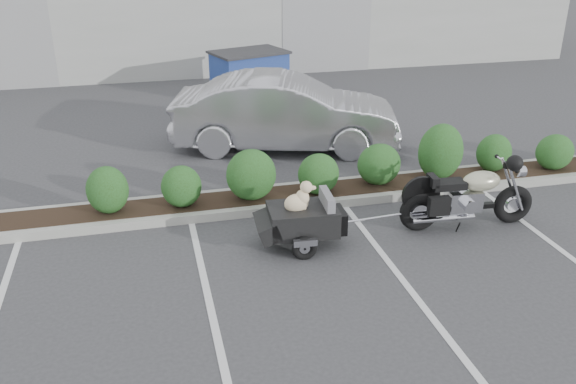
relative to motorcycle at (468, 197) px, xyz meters
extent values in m
plane|color=#38383A|center=(-2.86, -0.54, -0.53)|extent=(90.00, 90.00, 0.00)
cube|color=#9E9E93|center=(-1.86, 1.66, -0.45)|extent=(12.00, 1.00, 0.15)
torus|color=black|center=(-0.80, 0.08, -0.20)|extent=(0.67, 0.21, 0.66)
torus|color=black|center=(0.82, -0.03, -0.20)|extent=(0.67, 0.21, 0.66)
cylinder|color=silver|center=(-0.80, 0.08, -0.20)|extent=(0.28, 0.14, 0.28)
cylinder|color=silver|center=(0.82, -0.03, -0.20)|extent=(0.24, 0.11, 0.24)
cylinder|color=silver|center=(0.74, -0.13, 0.16)|extent=(0.43, 0.08, 0.88)
cylinder|color=silver|center=(0.76, 0.07, 0.16)|extent=(0.43, 0.08, 0.88)
cylinder|color=silver|center=(0.59, -0.02, 0.54)|extent=(0.08, 0.69, 0.03)
cylinder|color=silver|center=(0.87, -0.04, 0.38)|extent=(0.13, 0.19, 0.18)
sphere|color=black|center=(0.53, -0.31, 0.66)|extent=(0.27, 0.27, 0.26)
cube|color=silver|center=(-0.07, 0.03, -0.05)|extent=(0.56, 0.37, 0.34)
cube|color=black|center=(0.03, 0.02, -0.18)|extent=(0.89, 0.16, 0.08)
ellipsoid|color=#BEBC99|center=(0.20, 0.01, 0.26)|extent=(0.67, 0.41, 0.33)
cube|color=black|center=(-0.36, 0.05, 0.24)|extent=(0.56, 0.33, 0.12)
cube|color=black|center=(-0.63, 0.06, 0.33)|extent=(0.14, 0.30, 0.16)
cylinder|color=silver|center=(-0.47, -0.12, -0.27)|extent=(1.04, 0.16, 0.09)
cylinder|color=silver|center=(-0.45, 0.23, -0.27)|extent=(1.04, 0.16, 0.09)
cube|color=black|center=(-0.63, -0.21, 0.02)|extent=(0.34, 0.16, 0.30)
cube|color=black|center=(-2.77, 0.02, -0.08)|extent=(1.08, 0.78, 0.41)
cube|color=slate|center=(-2.39, 0.00, 0.18)|extent=(0.16, 0.62, 0.30)
cube|color=slate|center=(-2.72, 0.02, 0.02)|extent=(0.73, 0.66, 0.04)
cube|color=black|center=(-3.31, 0.06, -0.15)|extent=(0.42, 0.73, 0.36)
cube|color=black|center=(-2.22, -0.01, -0.13)|extent=(0.23, 0.51, 0.34)
torus|color=black|center=(-2.84, -0.39, -0.35)|extent=(0.39, 0.13, 0.38)
torus|color=black|center=(-2.79, 0.44, -0.35)|extent=(0.39, 0.13, 0.38)
cube|color=silver|center=(-2.85, -0.44, -0.23)|extent=(0.36, 0.10, 0.10)
cube|color=silver|center=(-2.78, 0.49, -0.23)|extent=(0.36, 0.10, 0.10)
cylinder|color=black|center=(-2.82, 0.03, -0.35)|extent=(0.10, 0.89, 0.04)
cylinder|color=silver|center=(-1.98, -0.03, -0.20)|extent=(0.59, 0.08, 0.04)
ellipsoid|color=beige|center=(-2.87, 0.02, 0.20)|extent=(0.39, 0.28, 0.30)
ellipsoid|color=beige|center=(-2.78, 0.02, 0.28)|extent=(0.23, 0.22, 0.27)
sphere|color=beige|center=(-2.72, 0.01, 0.46)|extent=(0.20, 0.20, 0.19)
ellipsoid|color=beige|center=(-2.63, 0.01, 0.44)|extent=(0.14, 0.09, 0.07)
sphere|color=black|center=(-2.57, 0.00, 0.44)|extent=(0.04, 0.04, 0.04)
ellipsoid|color=beige|center=(-2.76, -0.04, 0.48)|extent=(0.05, 0.04, 0.10)
ellipsoid|color=beige|center=(-2.75, 0.07, 0.48)|extent=(0.05, 0.04, 0.10)
cylinder|color=beige|center=(-2.75, -0.04, 0.09)|extent=(0.05, 0.05, 0.12)
cylinder|color=beige|center=(-2.74, 0.07, 0.09)|extent=(0.05, 0.05, 0.12)
imported|color=#B8B6BE|center=(-1.96, 4.45, 0.28)|extent=(5.15, 2.98, 1.60)
cube|color=navy|center=(-1.95, 8.85, 0.11)|extent=(2.19, 1.79, 1.26)
cube|color=#2D2D30|center=(-1.95, 8.85, 0.76)|extent=(2.33, 1.92, 0.06)
cube|color=black|center=(-9.19, 13.02, 0.33)|extent=(0.53, 1.66, 0.90)
cylinder|color=black|center=(-9.10, 12.02, -0.12)|extent=(0.84, 0.46, 0.81)
camera|label=1|loc=(-4.97, -7.99, 4.06)|focal=38.00mm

